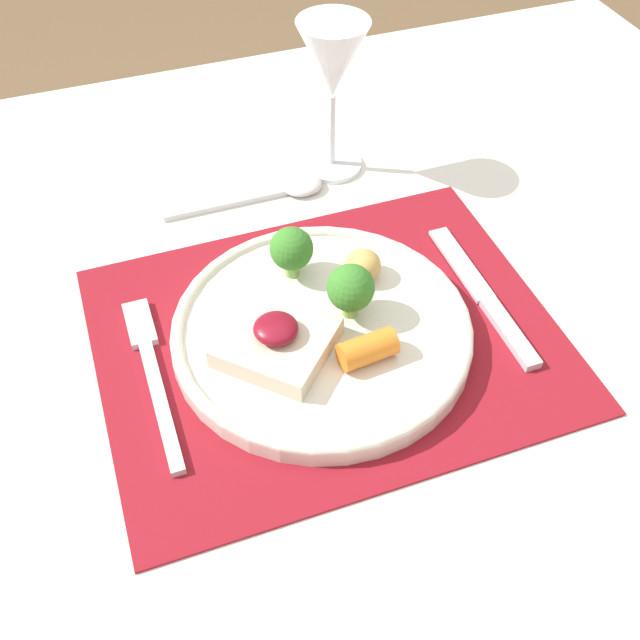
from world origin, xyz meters
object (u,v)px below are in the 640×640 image
at_px(knife, 488,303).
at_px(wine_glass_near, 333,67).
at_px(dinner_plate, 318,323).
at_px(fork, 151,367).
at_px(spoon, 280,190).

height_order(knife, wine_glass_near, wine_glass_near).
relative_size(dinner_plate, knife, 1.39).
height_order(dinner_plate, fork, dinner_plate).
bearing_deg(knife, dinner_plate, 173.22).
bearing_deg(dinner_plate, wine_glass_near, 67.24).
distance_m(knife, wine_glass_near, 0.30).
bearing_deg(spoon, dinner_plate, -94.41).
xyz_separation_m(fork, spoon, (0.18, 0.20, -0.00)).
height_order(spoon, wine_glass_near, wine_glass_near).
height_order(dinner_plate, wine_glass_near, wine_glass_near).
bearing_deg(dinner_plate, spoon, 81.88).
xyz_separation_m(dinner_plate, knife, (0.17, -0.02, -0.01)).
relative_size(knife, wine_glass_near, 1.13).
relative_size(fork, spoon, 1.09).
xyz_separation_m(fork, wine_glass_near, (0.26, 0.23, 0.12)).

